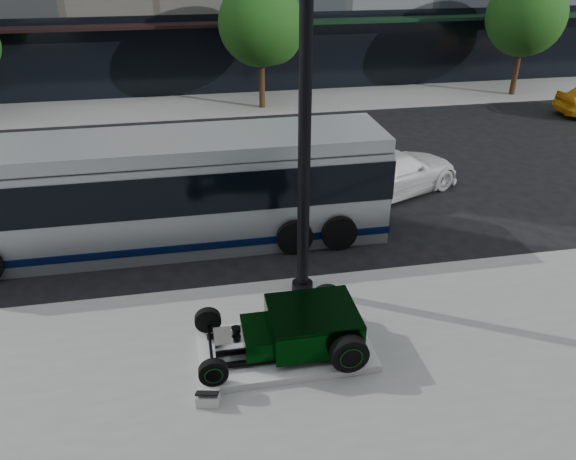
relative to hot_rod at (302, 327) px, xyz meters
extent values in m
plane|color=black|center=(0.83, 4.63, -0.70)|extent=(120.00, 120.00, 0.00)
cube|color=gray|center=(0.83, 18.63, -0.64)|extent=(70.00, 4.00, 0.12)
cube|color=black|center=(-9.17, 20.83, 1.30)|extent=(22.00, 0.50, 4.00)
cube|color=black|center=(13.83, 20.83, 1.30)|extent=(24.00, 0.50, 4.00)
cube|color=black|center=(-9.17, 20.23, 2.90)|extent=(22.00, 1.60, 0.15)
cube|color=black|center=(13.83, 20.23, 2.90)|extent=(24.00, 1.60, 0.15)
cylinder|color=black|center=(1.83, 17.63, 0.72)|extent=(0.28, 0.28, 2.60)
sphere|color=#0F3810|center=(1.83, 17.63, 3.22)|extent=(3.80, 3.80, 3.80)
sphere|color=#0F3810|center=(2.43, 17.93, 2.62)|extent=(2.60, 2.60, 2.60)
cylinder|color=black|center=(14.83, 17.63, 0.72)|extent=(0.28, 0.28, 2.60)
sphere|color=#0F3810|center=(14.83, 17.63, 3.22)|extent=(3.80, 3.80, 3.80)
sphere|color=#0F3810|center=(15.43, 17.93, 2.62)|extent=(2.60, 2.60, 2.60)
cube|color=silver|center=(-0.33, 0.00, -0.50)|extent=(3.40, 1.80, 0.15)
cube|color=black|center=(-0.33, -0.45, -0.33)|extent=(3.00, 0.08, 0.10)
cube|color=black|center=(-0.33, 0.45, -0.33)|extent=(3.00, 0.08, 0.10)
cube|color=black|center=(0.22, 0.00, 0.02)|extent=(1.70, 1.45, 0.62)
cube|color=black|center=(0.22, 0.00, 0.35)|extent=(1.70, 1.45, 0.06)
cube|color=black|center=(-0.88, 0.00, -0.10)|extent=(0.55, 1.05, 0.38)
cube|color=silver|center=(-1.43, 0.00, -0.15)|extent=(0.55, 0.55, 0.34)
cylinder|color=black|center=(-1.28, 0.00, 0.12)|extent=(0.18, 0.18, 0.10)
cylinder|color=black|center=(-1.78, 0.00, -0.27)|extent=(0.06, 1.55, 0.06)
cylinder|color=black|center=(0.72, -0.85, -0.07)|extent=(0.72, 0.24, 0.72)
cylinder|color=black|center=(0.72, -0.98, -0.07)|extent=(0.37, 0.02, 0.37)
torus|color=#093513|center=(0.72, -0.99, -0.07)|extent=(0.44, 0.02, 0.44)
cylinder|color=black|center=(0.72, 0.85, -0.07)|extent=(0.72, 0.24, 0.72)
cylinder|color=black|center=(0.72, 0.98, -0.07)|extent=(0.37, 0.02, 0.37)
torus|color=#093513|center=(0.72, 0.99, -0.07)|extent=(0.44, 0.02, 0.44)
cylinder|color=black|center=(-1.78, -0.78, -0.16)|extent=(0.54, 0.16, 0.54)
cylinder|color=black|center=(-1.78, -0.87, -0.16)|extent=(0.28, 0.02, 0.28)
torus|color=#093513|center=(-1.78, -0.88, -0.16)|extent=(0.34, 0.02, 0.34)
cylinder|color=black|center=(-1.78, 0.78, -0.16)|extent=(0.54, 0.16, 0.54)
cylinder|color=black|center=(-1.78, 0.87, -0.16)|extent=(0.28, 0.02, 0.28)
torus|color=#093513|center=(-1.78, 0.88, -0.16)|extent=(0.34, 0.02, 0.34)
cube|color=silver|center=(-1.92, -1.07, -0.47)|extent=(0.45, 0.38, 0.22)
cube|color=black|center=(-1.92, -1.07, -0.34)|extent=(0.45, 0.36, 0.15)
cylinder|color=black|center=(0.46, 2.08, 3.82)|extent=(0.26, 0.26, 8.80)
cylinder|color=black|center=(0.46, 2.08, -0.47)|extent=(0.48, 0.48, 0.22)
cube|color=#AAAFB4|center=(-2.74, 5.34, 0.58)|extent=(12.00, 2.55, 2.55)
cube|color=#07133D|center=(-2.74, 5.34, -0.28)|extent=(12.05, 2.60, 0.20)
cube|color=black|center=(-2.74, 5.34, 1.15)|extent=(12.05, 2.60, 1.05)
cube|color=#AAAFB4|center=(-2.74, 5.34, 2.05)|extent=(12.00, 2.40, 0.35)
cube|color=black|center=(3.29, 5.34, 0.85)|extent=(0.06, 2.30, 1.70)
cylinder|color=black|center=(-6.94, 6.64, -0.22)|extent=(0.96, 0.28, 0.96)
cylinder|color=black|center=(0.66, 4.04, -0.22)|extent=(0.96, 0.28, 0.96)
cylinder|color=black|center=(0.66, 6.64, -0.22)|extent=(0.96, 0.28, 0.96)
cylinder|color=black|center=(1.86, 4.04, -0.22)|extent=(0.96, 0.28, 0.96)
cylinder|color=black|center=(1.86, 6.64, -0.22)|extent=(0.96, 0.28, 0.96)
imported|color=white|center=(4.43, 7.24, 0.03)|extent=(5.43, 3.94, 1.46)
camera|label=1|loc=(-1.90, -8.56, 6.80)|focal=35.00mm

